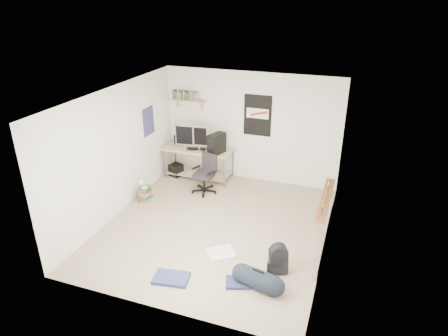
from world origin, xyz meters
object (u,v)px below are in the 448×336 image
(desk, at_px, (198,163))
(office_chair, at_px, (204,172))
(backpack, at_px, (278,261))
(book_stack, at_px, (145,195))
(duffel_bag, at_px, (258,280))

(desk, relative_size, office_chair, 1.88)
(desk, distance_m, backpack, 3.79)
(book_stack, bearing_deg, desk, 68.42)
(office_chair, bearing_deg, desk, 141.44)
(office_chair, height_order, duffel_bag, office_chair)
(office_chair, distance_m, backpack, 3.01)
(office_chair, distance_m, book_stack, 1.34)
(desk, xyz_separation_m, book_stack, (-0.59, -1.50, -0.21))
(duffel_bag, xyz_separation_m, book_stack, (-2.93, 1.78, 0.01))
(backpack, bearing_deg, desk, 108.75)
(duffel_bag, bearing_deg, book_stack, 162.07)
(desk, xyz_separation_m, duffel_bag, (2.34, -3.27, -0.22))
(office_chair, xyz_separation_m, book_stack, (-1.01, -0.82, -0.34))
(backpack, height_order, duffel_bag, duffel_bag)
(office_chair, xyz_separation_m, duffel_bag, (1.92, -2.59, -0.35))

